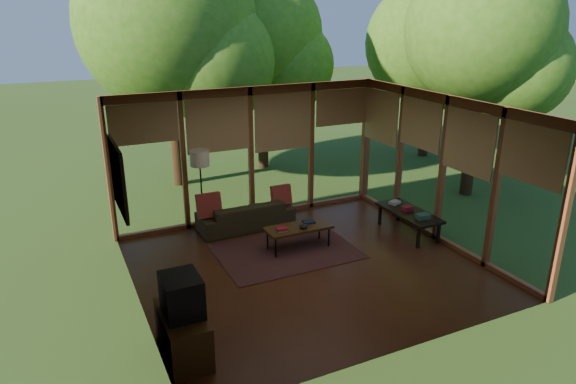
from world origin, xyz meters
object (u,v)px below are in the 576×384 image
television (182,295)px  side_console (409,214)px  sofa (246,215)px  coffee_table (298,228)px  media_cabinet (183,334)px  floor_lamp (200,163)px

television → side_console: bearing=20.6°
sofa → coffee_table: sofa is taller
television → side_console: size_ratio=0.39×
media_cabinet → floor_lamp: size_ratio=0.61×
floor_lamp → coffee_table: bearing=-46.9°
sofa → coffee_table: bearing=111.9°
media_cabinet → coffee_table: media_cabinet is taller
sofa → coffee_table: 1.39m
sofa → television: 4.06m
sofa → side_console: size_ratio=1.33×
media_cabinet → side_console: (4.87, 1.82, 0.11)m
media_cabinet → floor_lamp: floor_lamp is taller
sofa → floor_lamp: size_ratio=1.13×
media_cabinet → side_console: bearing=20.5°
television → floor_lamp: 3.84m
media_cabinet → floor_lamp: (1.32, 3.57, 1.11)m
floor_lamp → coffee_table: floor_lamp is taller
floor_lamp → coffee_table: (1.35, -1.44, -1.01)m
coffee_table → floor_lamp: bearing=133.1°
sofa → floor_lamp: 1.41m
sofa → floor_lamp: (-0.82, 0.16, 1.13)m
television → floor_lamp: floor_lamp is taller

